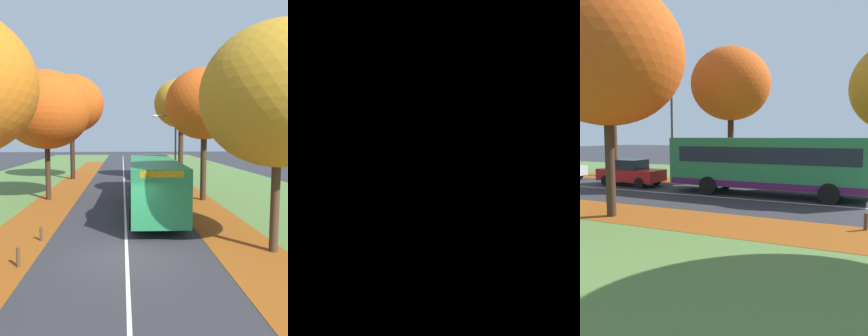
# 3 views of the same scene
# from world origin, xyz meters

# --- Properties ---
(leaf_litter_left) EXTENTS (2.80, 60.00, 0.00)m
(leaf_litter_left) POSITION_xyz_m (-4.60, 14.00, 0.01)
(leaf_litter_left) COLOR #8C4714
(leaf_litter_left) RESTS_ON grass_verge_left
(grass_verge_right) EXTENTS (12.00, 90.00, 0.01)m
(grass_verge_right) POSITION_xyz_m (9.20, 20.00, 0.00)
(grass_verge_right) COLOR #517538
(grass_verge_right) RESTS_ON ground
(leaf_litter_right) EXTENTS (2.80, 60.00, 0.00)m
(leaf_litter_right) POSITION_xyz_m (4.60, 14.00, 0.01)
(leaf_litter_right) COLOR #8C4714
(leaf_litter_right) RESTS_ON grass_verge_right
(road_centre_line) EXTENTS (0.12, 80.00, 0.01)m
(road_centre_line) POSITION_xyz_m (0.00, 20.00, 0.00)
(road_centre_line) COLOR silver
(road_centre_line) RESTS_ON ground
(tree_left_near) EXTENTS (5.79, 5.79, 8.66)m
(tree_left_near) POSITION_xyz_m (-5.18, 10.98, 6.05)
(tree_left_near) COLOR #382619
(tree_left_near) RESTS_ON ground
(tree_left_mid) EXTENTS (6.37, 6.37, 10.37)m
(tree_left_mid) POSITION_xyz_m (-5.13, 21.78, 7.48)
(tree_left_mid) COLOR black
(tree_left_mid) RESTS_ON ground
(tree_right_near) EXTENTS (5.21, 5.21, 8.79)m
(tree_right_near) POSITION_xyz_m (5.31, 10.19, 6.42)
(tree_right_near) COLOR #382619
(tree_right_near) RESTS_ON ground
(tree_right_mid) EXTENTS (5.22, 5.22, 9.80)m
(tree_right_mid) POSITION_xyz_m (5.54, 20.14, 7.40)
(tree_right_mid) COLOR #382619
(tree_right_mid) RESTS_ON ground
(bollard_third) EXTENTS (0.12, 0.12, 0.57)m
(bollard_third) POSITION_xyz_m (-3.50, 1.99, 0.28)
(bollard_third) COLOR #4C3823
(bollard_third) RESTS_ON ground
(streetlamp_right) EXTENTS (1.89, 0.28, 6.00)m
(streetlamp_right) POSITION_xyz_m (3.67, 13.89, 3.74)
(streetlamp_right) COLOR #47474C
(streetlamp_right) RESTS_ON ground
(bus) EXTENTS (2.87, 10.47, 2.98)m
(bus) POSITION_xyz_m (1.59, 6.64, 1.70)
(bus) COLOR #237A47
(bus) RESTS_ON ground
(car_red_lead) EXTENTS (1.91, 4.26, 1.62)m
(car_red_lead) POSITION_xyz_m (1.58, 15.44, 0.81)
(car_red_lead) COLOR #B21919
(car_red_lead) RESTS_ON ground
(car_silver_following) EXTENTS (1.87, 4.24, 1.62)m
(car_silver_following) POSITION_xyz_m (1.88, 22.21, 0.81)
(car_silver_following) COLOR #B7BABF
(car_silver_following) RESTS_ON ground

